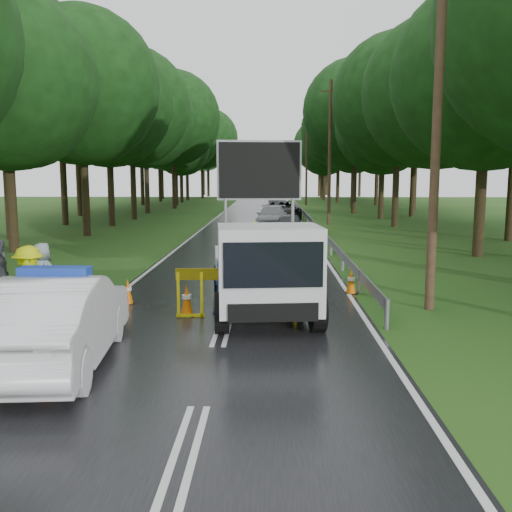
{
  "coord_description": "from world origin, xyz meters",
  "views": [
    {
      "loc": [
        1.06,
        -12.6,
        3.46
      ],
      "look_at": [
        0.68,
        2.61,
        1.3
      ],
      "focal_mm": 40.0,
      "sensor_mm": 36.0,
      "label": 1
    }
  ],
  "objects_px": {
    "barrier": "(237,280)",
    "queue_car_fourth": "(277,205)",
    "queue_car_first": "(289,226)",
    "work_truck": "(264,269)",
    "queue_car_third": "(283,210)",
    "queue_car_second": "(272,217)",
    "officer": "(253,255)",
    "police_sedan": "(57,321)",
    "civilian": "(229,278)"
  },
  "relations": [
    {
      "from": "police_sedan",
      "to": "queue_car_first",
      "type": "height_order",
      "value": "police_sedan"
    },
    {
      "from": "civilian",
      "to": "queue_car_fourth",
      "type": "distance_m",
      "value": 39.58
    },
    {
      "from": "barrier",
      "to": "queue_car_first",
      "type": "relative_size",
      "value": 0.74
    },
    {
      "from": "barrier",
      "to": "police_sedan",
      "type": "bearing_deg",
      "value": -131.75
    },
    {
      "from": "civilian",
      "to": "queue_car_third",
      "type": "distance_m",
      "value": 31.21
    },
    {
      "from": "police_sedan",
      "to": "officer",
      "type": "relative_size",
      "value": 2.53
    },
    {
      "from": "queue_car_third",
      "to": "police_sedan",
      "type": "bearing_deg",
      "value": -105.67
    },
    {
      "from": "queue_car_third",
      "to": "queue_car_fourth",
      "type": "relative_size",
      "value": 1.19
    },
    {
      "from": "officer",
      "to": "queue_car_fourth",
      "type": "distance_m",
      "value": 36.19
    },
    {
      "from": "work_truck",
      "to": "queue_car_first",
      "type": "height_order",
      "value": "work_truck"
    },
    {
      "from": "police_sedan",
      "to": "queue_car_first",
      "type": "relative_size",
      "value": 1.3
    },
    {
      "from": "queue_car_third",
      "to": "civilian",
      "type": "bearing_deg",
      "value": -101.54
    },
    {
      "from": "queue_car_third",
      "to": "queue_car_fourth",
      "type": "xyz_separation_m",
      "value": [
        -0.37,
        8.4,
        0.0
      ]
    },
    {
      "from": "work_truck",
      "to": "queue_car_second",
      "type": "height_order",
      "value": "work_truck"
    },
    {
      "from": "queue_car_first",
      "to": "officer",
      "type": "bearing_deg",
      "value": -93.46
    },
    {
      "from": "officer",
      "to": "civilian",
      "type": "bearing_deg",
      "value": 56.67
    },
    {
      "from": "queue_car_second",
      "to": "queue_car_third",
      "type": "bearing_deg",
      "value": 85.51
    },
    {
      "from": "barrier",
      "to": "civilian",
      "type": "relative_size",
      "value": 1.65
    },
    {
      "from": "queue_car_first",
      "to": "work_truck",
      "type": "bearing_deg",
      "value": -91.01
    },
    {
      "from": "work_truck",
      "to": "barrier",
      "type": "distance_m",
      "value": 0.73
    },
    {
      "from": "queue_car_second",
      "to": "work_truck",
      "type": "bearing_deg",
      "value": -88.41
    },
    {
      "from": "work_truck",
      "to": "civilian",
      "type": "xyz_separation_m",
      "value": [
        -0.88,
        0.19,
        -0.27
      ]
    },
    {
      "from": "officer",
      "to": "queue_car_first",
      "type": "height_order",
      "value": "officer"
    },
    {
      "from": "queue_car_third",
      "to": "officer",
      "type": "bearing_deg",
      "value": -100.94
    },
    {
      "from": "queue_car_first",
      "to": "queue_car_fourth",
      "type": "distance_m",
      "value": 22.03
    },
    {
      "from": "police_sedan",
      "to": "barrier",
      "type": "bearing_deg",
      "value": -135.16
    },
    {
      "from": "work_truck",
      "to": "civilian",
      "type": "relative_size",
      "value": 3.12
    },
    {
      "from": "police_sedan",
      "to": "queue_car_second",
      "type": "bearing_deg",
      "value": -103.31
    },
    {
      "from": "work_truck",
      "to": "queue_car_third",
      "type": "bearing_deg",
      "value": 82.18
    },
    {
      "from": "barrier",
      "to": "queue_car_fourth",
      "type": "bearing_deg",
      "value": 86.17
    },
    {
      "from": "civilian",
      "to": "queue_car_third",
      "type": "xyz_separation_m",
      "value": [
        2.01,
        31.15,
        -0.17
      ]
    },
    {
      "from": "queue_car_first",
      "to": "queue_car_second",
      "type": "distance_m",
      "value": 6.43
    },
    {
      "from": "queue_car_third",
      "to": "queue_car_second",
      "type": "bearing_deg",
      "value": -104.58
    },
    {
      "from": "officer",
      "to": "queue_car_fourth",
      "type": "relative_size",
      "value": 0.47
    },
    {
      "from": "police_sedan",
      "to": "officer",
      "type": "height_order",
      "value": "officer"
    },
    {
      "from": "civilian",
      "to": "queue_car_first",
      "type": "xyz_separation_m",
      "value": [
        2.08,
        17.52,
        -0.21
      ]
    },
    {
      "from": "barrier",
      "to": "officer",
      "type": "relative_size",
      "value": 1.44
    },
    {
      "from": "officer",
      "to": "civilian",
      "type": "xyz_separation_m",
      "value": [
        -0.51,
        -3.38,
        -0.13
      ]
    },
    {
      "from": "officer",
      "to": "queue_car_third",
      "type": "height_order",
      "value": "officer"
    },
    {
      "from": "queue_car_fourth",
      "to": "officer",
      "type": "bearing_deg",
      "value": -93.76
    },
    {
      "from": "work_truck",
      "to": "queue_car_second",
      "type": "xyz_separation_m",
      "value": [
        0.27,
        24.08,
        -0.45
      ]
    },
    {
      "from": "civilian",
      "to": "queue_car_third",
      "type": "bearing_deg",
      "value": 52.68
    },
    {
      "from": "queue_car_first",
      "to": "queue_car_second",
      "type": "height_order",
      "value": "queue_car_second"
    },
    {
      "from": "officer",
      "to": "queue_car_second",
      "type": "bearing_deg",
      "value": -116.55
    },
    {
      "from": "officer",
      "to": "queue_car_second",
      "type": "height_order",
      "value": "officer"
    },
    {
      "from": "work_truck",
      "to": "barrier",
      "type": "xyz_separation_m",
      "value": [
        -0.66,
        -0.21,
        -0.24
      ]
    },
    {
      "from": "queue_car_first",
      "to": "queue_car_second",
      "type": "xyz_separation_m",
      "value": [
        -0.93,
        6.37,
        0.03
      ]
    },
    {
      "from": "civilian",
      "to": "queue_car_second",
      "type": "distance_m",
      "value": 23.92
    },
    {
      "from": "police_sedan",
      "to": "barrier",
      "type": "relative_size",
      "value": 1.76
    },
    {
      "from": "queue_car_first",
      "to": "queue_car_third",
      "type": "height_order",
      "value": "queue_car_third"
    }
  ]
}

